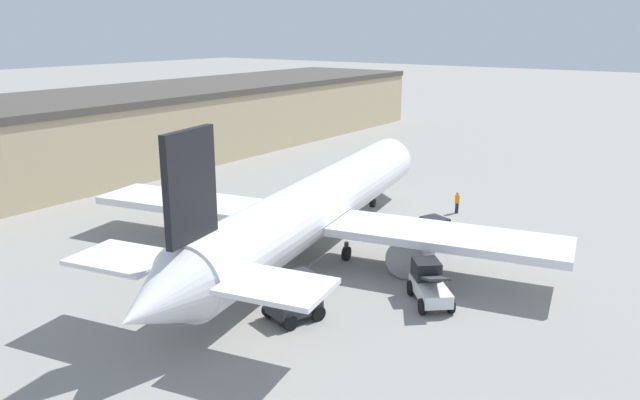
{
  "coord_description": "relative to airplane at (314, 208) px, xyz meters",
  "views": [
    {
      "loc": [
        -32.87,
        -23.27,
        14.53
      ],
      "look_at": [
        0.0,
        0.0,
        3.35
      ],
      "focal_mm": 35.0,
      "sensor_mm": 36.0,
      "label": 1
    }
  ],
  "objects": [
    {
      "name": "ground_plane",
      "position": [
        0.89,
        0.18,
        -3.03
      ],
      "size": [
        400.0,
        400.0,
        0.0
      ],
      "primitive_type": "plane",
      "color": "gray"
    },
    {
      "name": "terminal_building",
      "position": [
        14.17,
        33.19,
        0.91
      ],
      "size": [
        87.18,
        17.88,
        7.87
      ],
      "color": "tan",
      "rests_on": "ground_plane"
    },
    {
      "name": "airplane",
      "position": [
        0.0,
        0.0,
        0.0
      ],
      "size": [
        37.77,
        32.44,
        10.22
      ],
      "rotation": [
        0.0,
        0.0,
        0.2
      ],
      "color": "white",
      "rests_on": "ground_plane"
    },
    {
      "name": "ground_crew_worker",
      "position": [
        13.94,
        -4.16,
        -2.08
      ],
      "size": [
        0.39,
        0.39,
        1.77
      ],
      "rotation": [
        0.0,
        0.0,
        4.95
      ],
      "color": "#1E2338",
      "rests_on": "ground_plane"
    },
    {
      "name": "baggage_tug",
      "position": [
        -8.57,
        -5.06,
        -1.95
      ],
      "size": [
        3.07,
        2.82,
        2.35
      ],
      "rotation": [
        0.0,
        0.0,
        -0.3
      ],
      "color": "#2D2D33",
      "rests_on": "ground_plane"
    },
    {
      "name": "belt_loader_truck",
      "position": [
        -2.81,
        -9.75,
        -2.0
      ],
      "size": [
        3.67,
        3.54,
        2.13
      ],
      "rotation": [
        0.0,
        0.0,
        0.72
      ],
      "color": "silver",
      "rests_on": "ground_plane"
    },
    {
      "name": "pushback_tug",
      "position": [
        5.46,
        -5.69,
        -2.15
      ],
      "size": [
        3.57,
        3.02,
        1.91
      ],
      "rotation": [
        0.0,
        0.0,
        -0.39
      ],
      "color": "#2D2D33",
      "rests_on": "ground_plane"
    }
  ]
}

